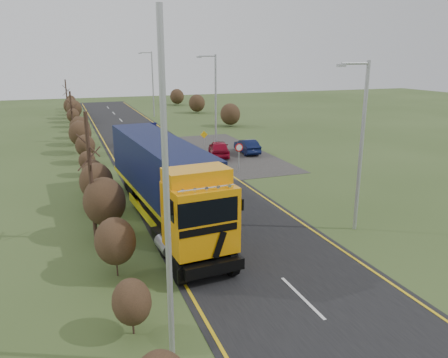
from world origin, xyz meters
TOP-DOWN VIEW (x-y plane):
  - ground at (0.00, 0.00)m, footprint 160.00×160.00m
  - road at (0.00, 10.00)m, footprint 8.00×120.00m
  - layby at (6.50, 20.00)m, footprint 6.00×18.00m
  - lane_markings at (0.00, 9.69)m, footprint 7.52×116.00m
  - hedgerow at (-6.00, 7.89)m, footprint 2.24×102.04m
  - lorry at (-2.80, 5.37)m, footprint 3.43×15.26m
  - car_red_hatchback at (4.96, 18.58)m, footprint 2.65×4.39m
  - car_blue_sedan at (7.78, 19.00)m, footprint 1.53×3.82m
  - streetlight_near at (5.71, 0.78)m, footprint 1.75×0.18m
  - streetlight_mid at (5.70, 21.75)m, footprint 1.82×0.18m
  - streetlight_far at (4.88, 46.05)m, footprint 1.91×0.18m
  - left_pole at (-5.20, -5.76)m, footprint 0.16×0.16m
  - speed_sign at (4.55, 13.06)m, footprint 0.61×0.10m
  - warning_board at (4.53, 21.44)m, footprint 0.70×0.11m

SIDE VIEW (x-z plane):
  - ground at x=0.00m, z-range 0.00..0.00m
  - road at x=0.00m, z-range 0.00..0.02m
  - layby at x=6.50m, z-range 0.00..0.02m
  - lane_markings at x=0.00m, z-range 0.03..0.03m
  - car_blue_sedan at x=7.78m, z-range 0.00..1.24m
  - car_red_hatchback at x=4.96m, z-range 0.00..1.40m
  - warning_board at x=4.53m, z-range 0.19..2.02m
  - speed_sign at x=4.55m, z-range 0.43..2.63m
  - hedgerow at x=-6.00m, z-range -1.41..4.64m
  - lorry at x=-2.80m, z-range 0.28..4.49m
  - streetlight_near at x=5.71m, z-range 0.39..8.60m
  - streetlight_mid at x=5.70m, z-range 0.42..8.95m
  - left_pole at x=-5.20m, z-range 0.00..9.54m
  - streetlight_far at x=4.88m, z-range 0.45..9.44m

